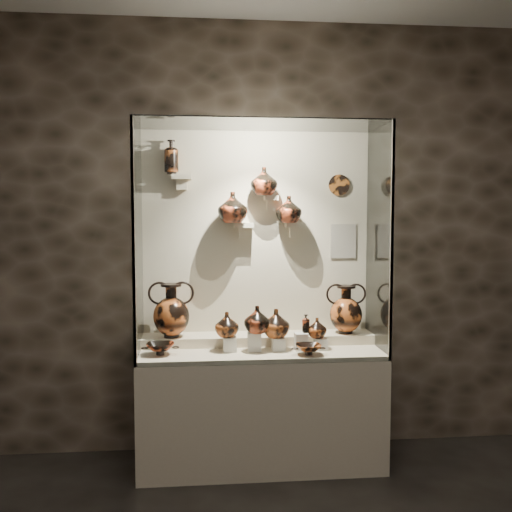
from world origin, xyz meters
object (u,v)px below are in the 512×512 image
(jug_a, at_px, (227,324))
(amphora_left, at_px, (171,310))
(lekythos_tall, at_px, (171,155))
(jug_c, at_px, (276,323))
(ovoid_vase_b, at_px, (264,181))
(amphora_right, at_px, (346,309))
(lekythos_small, at_px, (306,322))
(jug_b, at_px, (257,319))
(jug_e, at_px, (317,328))
(kylix_left, at_px, (160,348))
(kylix_right, at_px, (308,348))
(ovoid_vase_a, at_px, (233,207))
(ovoid_vase_c, at_px, (289,209))

(jug_a, bearing_deg, amphora_left, 165.62)
(amphora_left, relative_size, lekythos_tall, 1.41)
(jug_c, distance_m, ovoid_vase_b, 1.03)
(amphora_right, distance_m, lekythos_small, 0.39)
(jug_b, bearing_deg, jug_e, -18.92)
(amphora_left, relative_size, jug_e, 2.74)
(kylix_left, xyz_separation_m, kylix_right, (1.00, -0.10, -0.00))
(lekythos_small, relative_size, ovoid_vase_a, 0.65)
(lekythos_small, height_order, ovoid_vase_c, ovoid_vase_c)
(jug_e, height_order, lekythos_tall, lekythos_tall)
(ovoid_vase_a, relative_size, ovoid_vase_b, 1.10)
(amphora_left, height_order, kylix_left, amphora_left)
(amphora_right, distance_m, kylix_right, 0.53)
(jug_c, xyz_separation_m, jug_e, (0.29, 0.00, -0.04))
(jug_c, height_order, kylix_right, jug_c)
(lekythos_tall, bearing_deg, ovoid_vase_b, -14.22)
(jug_c, bearing_deg, ovoid_vase_b, 94.56)
(jug_b, xyz_separation_m, kylix_left, (-0.66, -0.03, -0.18))
(lekythos_small, bearing_deg, amphora_left, 164.25)
(kylix_right, bearing_deg, jug_a, -179.96)
(amphora_right, distance_m, jug_b, 0.71)
(ovoid_vase_a, bearing_deg, jug_a, -121.69)
(amphora_right, relative_size, lekythos_tall, 1.30)
(jug_a, bearing_deg, ovoid_vase_c, 35.34)
(kylix_right, xyz_separation_m, ovoid_vase_a, (-0.49, 0.38, 0.95))
(amphora_right, xyz_separation_m, kylix_left, (-1.34, -0.24, -0.20))
(jug_a, height_order, ovoid_vase_c, ovoid_vase_c)
(kylix_right, relative_size, lekythos_tall, 0.81)
(jug_e, xyz_separation_m, lekythos_tall, (-1.02, 0.26, 1.22))
(jug_a, height_order, jug_e, jug_a)
(amphora_left, height_order, jug_a, amphora_left)
(amphora_left, bearing_deg, ovoid_vase_a, -2.02)
(kylix_right, bearing_deg, amphora_right, 61.20)
(jug_b, relative_size, jug_c, 0.94)
(amphora_left, distance_m, lekythos_tall, 1.12)
(jug_a, height_order, kylix_right, jug_a)
(amphora_left, xyz_separation_m, lekythos_small, (0.95, -0.17, -0.07))
(jug_e, height_order, lekythos_small, lekythos_small)
(amphora_left, bearing_deg, jug_b, -26.66)
(kylix_right, xyz_separation_m, ovoid_vase_b, (-0.26, 0.39, 1.14))
(ovoid_vase_a, bearing_deg, jug_b, -75.84)
(amphora_left, xyz_separation_m, jug_b, (0.60, -0.20, -0.04))
(lekythos_small, bearing_deg, ovoid_vase_a, 150.76)
(kylix_right, height_order, lekythos_tall, lekythos_tall)
(jug_c, xyz_separation_m, ovoid_vase_b, (-0.06, 0.23, 1.00))
(jug_c, bearing_deg, jug_e, -9.40)
(amphora_left, relative_size, jug_c, 1.94)
(jug_a, distance_m, kylix_right, 0.59)
(jug_a, height_order, lekythos_small, jug_a)
(ovoid_vase_a, bearing_deg, ovoid_vase_c, -15.77)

